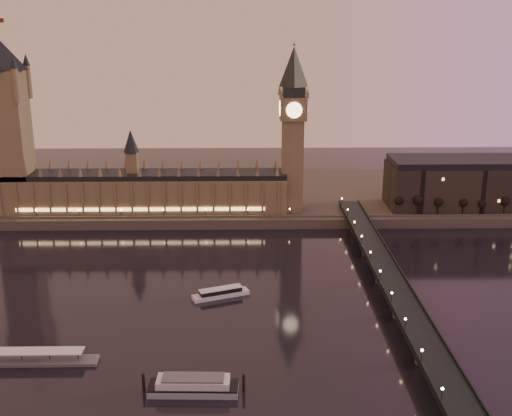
% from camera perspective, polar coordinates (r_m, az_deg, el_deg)
% --- Properties ---
extents(ground, '(700.00, 700.00, 0.00)m').
position_cam_1_polar(ground, '(299.25, -5.67, -8.14)').
color(ground, black).
rests_on(ground, ground).
extents(far_embankment, '(560.00, 130.00, 6.00)m').
position_cam_1_polar(far_embankment, '(452.38, -0.26, 1.08)').
color(far_embankment, '#423D35').
rests_on(far_embankment, ground).
extents(palace_of_westminster, '(180.00, 26.62, 52.00)m').
position_cam_1_polar(palace_of_westminster, '(410.11, -10.03, 1.86)').
color(palace_of_westminster, brown).
rests_on(palace_of_westminster, ground).
extents(victoria_tower, '(31.68, 31.68, 118.00)m').
position_cam_1_polar(victoria_tower, '(421.51, -21.22, 7.51)').
color(victoria_tower, brown).
rests_on(victoria_tower, ground).
extents(big_ben, '(17.68, 17.68, 104.00)m').
position_cam_1_polar(big_ben, '(397.26, 3.30, 7.84)').
color(big_ben, brown).
rests_on(big_ben, ground).
extents(westminster_bridge, '(13.20, 260.00, 15.30)m').
position_cam_1_polar(westminster_bridge, '(303.42, 11.95, -6.93)').
color(westminster_bridge, black).
rests_on(westminster_bridge, ground).
extents(city_block, '(155.00, 45.00, 34.00)m').
position_cam_1_polar(city_block, '(448.04, 21.41, 2.28)').
color(city_block, black).
rests_on(city_block, ground).
extents(bare_tree_0, '(5.26, 5.26, 10.69)m').
position_cam_1_polar(bare_tree_0, '(406.63, 12.50, 0.45)').
color(bare_tree_0, black).
rests_on(bare_tree_0, ground).
extents(bare_tree_1, '(5.26, 5.26, 10.69)m').
position_cam_1_polar(bare_tree_1, '(409.87, 14.29, 0.46)').
color(bare_tree_1, black).
rests_on(bare_tree_1, ground).
extents(bare_tree_2, '(5.26, 5.26, 10.69)m').
position_cam_1_polar(bare_tree_2, '(413.50, 16.04, 0.46)').
color(bare_tree_2, black).
rests_on(bare_tree_2, ground).
extents(bare_tree_3, '(5.26, 5.26, 10.69)m').
position_cam_1_polar(bare_tree_3, '(417.51, 17.76, 0.46)').
color(bare_tree_3, black).
rests_on(bare_tree_3, ground).
extents(bare_tree_4, '(5.26, 5.26, 10.69)m').
position_cam_1_polar(bare_tree_4, '(421.89, 19.44, 0.47)').
color(bare_tree_4, black).
rests_on(bare_tree_4, ground).
extents(bare_tree_5, '(5.26, 5.26, 10.69)m').
position_cam_1_polar(bare_tree_5, '(426.63, 21.09, 0.47)').
color(bare_tree_5, black).
rests_on(bare_tree_5, ground).
extents(cruise_boat_a, '(26.95, 14.98, 4.27)m').
position_cam_1_polar(cruise_boat_a, '(300.78, -3.16, -7.55)').
color(cruise_boat_a, silver).
rests_on(cruise_boat_a, ground).
extents(moored_barge, '(35.97, 9.71, 6.60)m').
position_cam_1_polar(moored_barge, '(231.29, -5.59, -15.43)').
color(moored_barge, '#889FAD').
rests_on(moored_barge, ground).
extents(pontoon_pier, '(44.39, 7.40, 11.84)m').
position_cam_1_polar(pontoon_pier, '(261.49, -18.80, -12.62)').
color(pontoon_pier, '#595B5E').
rests_on(pontoon_pier, ground).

